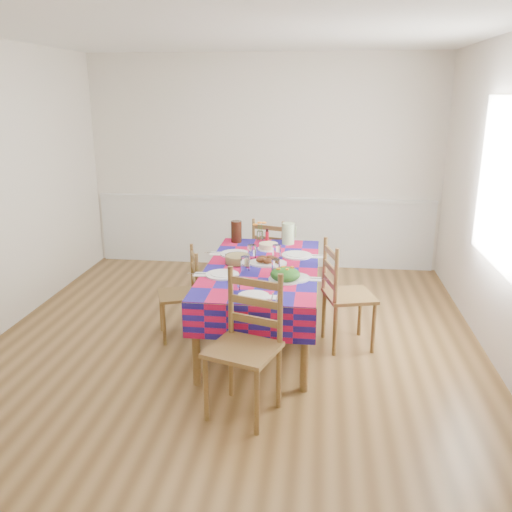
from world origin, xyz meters
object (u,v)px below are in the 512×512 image
(meat_platter, at_px, (267,261))
(chair_right, at_px, (344,296))
(chair_far, at_px, (272,258))
(dining_table, at_px, (262,274))
(green_pitcher, at_px, (288,233))
(chair_left, at_px, (182,294))
(chair_near, at_px, (246,347))
(tea_pitcher, at_px, (236,232))

(meat_platter, relative_size, chair_right, 0.36)
(meat_platter, bearing_deg, chair_far, 92.68)
(chair_far, height_order, chair_right, chair_right)
(dining_table, distance_m, chair_far, 1.19)
(green_pitcher, relative_size, chair_left, 0.26)
(meat_platter, bearing_deg, green_pitcher, 78.65)
(dining_table, height_order, meat_platter, meat_platter)
(chair_near, bearing_deg, green_pitcher, 103.79)
(dining_table, relative_size, chair_right, 1.91)
(meat_platter, height_order, chair_far, chair_far)
(dining_table, relative_size, green_pitcher, 8.60)
(meat_platter, distance_m, tea_pitcher, 0.82)
(dining_table, height_order, chair_far, chair_far)
(dining_table, xyz_separation_m, chair_near, (0.02, -1.17, -0.14))
(dining_table, height_order, chair_left, chair_left)
(dining_table, distance_m, meat_platter, 0.13)
(chair_far, bearing_deg, chair_left, 74.22)
(meat_platter, distance_m, green_pitcher, 0.73)
(meat_platter, xyz_separation_m, tea_pitcher, (-0.39, 0.71, 0.08))
(dining_table, distance_m, chair_right, 0.76)
(tea_pitcher, relative_size, chair_near, 0.22)
(dining_table, distance_m, green_pitcher, 0.83)
(tea_pitcher, height_order, chair_far, tea_pitcher)
(chair_far, xyz_separation_m, chair_left, (-0.74, -1.16, -0.03))
(chair_right, bearing_deg, tea_pitcher, 39.10)
(dining_table, distance_m, tea_pitcher, 0.88)
(dining_table, relative_size, chair_near, 1.81)
(chair_near, bearing_deg, tea_pitcher, 119.38)
(tea_pitcher, xyz_separation_m, chair_far, (0.34, 0.39, -0.39))
(green_pitcher, distance_m, chair_near, 1.99)
(green_pitcher, relative_size, chair_right, 0.22)
(chair_far, bearing_deg, chair_near, 107.26)
(meat_platter, xyz_separation_m, chair_near, (-0.02, -1.24, -0.25))
(tea_pitcher, bearing_deg, meat_platter, -61.11)
(green_pitcher, xyz_separation_m, chair_near, (-0.17, -1.95, -0.33))
(tea_pitcher, relative_size, chair_right, 0.23)
(dining_table, bearing_deg, green_pitcher, 76.87)
(green_pitcher, bearing_deg, chair_right, -54.83)
(green_pitcher, height_order, chair_far, green_pitcher)
(tea_pitcher, relative_size, chair_left, 0.26)
(green_pitcher, xyz_separation_m, chair_left, (-0.93, -0.77, -0.42))
(meat_platter, distance_m, chair_near, 1.27)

